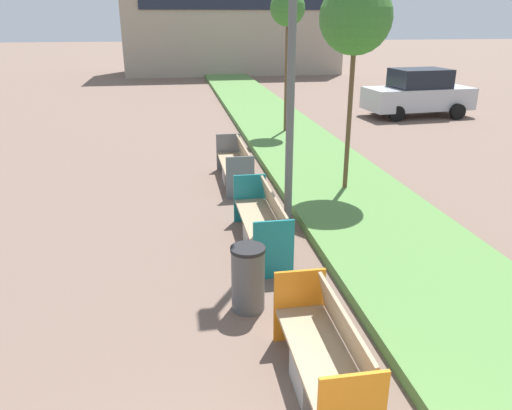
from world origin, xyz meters
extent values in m
cube|color=#568442|center=(3.20, 12.00, 0.09)|extent=(2.80, 120.00, 0.18)
cube|color=tan|center=(4.00, 36.06, 4.39)|extent=(14.78, 5.69, 8.77)
cube|color=#1E2333|center=(4.00, 33.17, 4.82)|extent=(12.41, 0.08, 1.20)
cube|color=#9E9B96|center=(0.90, 2.96, 0.21)|extent=(0.52, 0.60, 0.42)
cube|color=tan|center=(0.90, 2.96, 0.44)|extent=(0.58, 1.80, 0.05)
cube|color=tan|center=(1.17, 2.96, 0.70)|extent=(0.14, 1.73, 0.48)
cube|color=orange|center=(0.90, 3.88, 0.47)|extent=(0.62, 0.04, 0.94)
cube|color=#9E9B96|center=(0.90, 6.59, 0.21)|extent=(0.52, 0.60, 0.42)
cube|color=tan|center=(0.90, 6.59, 0.44)|extent=(0.58, 2.28, 0.05)
cube|color=tan|center=(1.17, 6.59, 0.70)|extent=(0.14, 2.19, 0.48)
cube|color=#197A7F|center=(0.90, 5.43, 0.47)|extent=(0.62, 0.04, 0.94)
cube|color=#197A7F|center=(0.90, 7.75, 0.47)|extent=(0.62, 0.04, 0.94)
cube|color=#9E9B96|center=(0.90, 10.22, 0.21)|extent=(0.52, 0.60, 0.42)
cube|color=tan|center=(0.90, 10.22, 0.44)|extent=(0.58, 2.22, 0.05)
cube|color=tan|center=(1.17, 10.22, 0.70)|extent=(0.14, 2.14, 0.48)
cube|color=slate|center=(0.90, 9.09, 0.47)|extent=(0.62, 0.04, 0.94)
cube|color=slate|center=(0.90, 11.35, 0.47)|extent=(0.62, 0.04, 0.94)
cylinder|color=#4C4F51|center=(0.40, 4.65, 0.43)|extent=(0.45, 0.45, 0.87)
cylinder|color=black|center=(0.40, 4.65, 0.89)|extent=(0.46, 0.46, 0.05)
cylinder|color=#56595B|center=(1.55, 7.30, 3.29)|extent=(0.14, 0.14, 6.57)
cylinder|color=brown|center=(3.23, 8.92, 1.66)|extent=(0.10, 0.10, 3.33)
sphere|color=#38702D|center=(3.23, 8.92, 3.73)|extent=(1.46, 1.46, 1.46)
cylinder|color=brown|center=(3.23, 15.01, 1.86)|extent=(0.10, 0.10, 3.71)
sphere|color=#38702D|center=(3.23, 15.01, 4.01)|extent=(1.09, 1.09, 1.09)
cube|color=#B7BABF|center=(9.24, 17.64, 0.72)|extent=(4.34, 2.12, 0.84)
cube|color=black|center=(9.24, 17.64, 1.50)|extent=(2.23, 1.73, 0.72)
cylinder|color=black|center=(10.50, 16.74, 0.30)|extent=(0.60, 0.20, 0.60)
cylinder|color=black|center=(10.50, 18.54, 0.30)|extent=(0.60, 0.20, 0.60)
cylinder|color=black|center=(7.98, 16.74, 0.30)|extent=(0.60, 0.20, 0.60)
cylinder|color=black|center=(7.98, 18.54, 0.30)|extent=(0.60, 0.20, 0.60)
camera|label=1|loc=(-0.47, -1.17, 3.71)|focal=35.00mm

